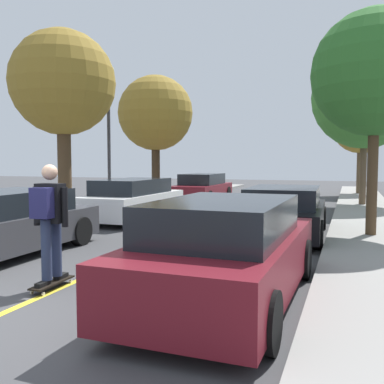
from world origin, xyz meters
name	(u,v)px	position (x,y,z in m)	size (l,w,h in m)	color
ground	(21,306)	(0.00, 0.00, 0.00)	(80.00, 80.00, 0.00)	#424244
center_line	(151,248)	(0.00, 4.00, 0.00)	(0.12, 39.20, 0.01)	gold
parked_car_left_near	(133,200)	(-2.50, 7.92, 0.67)	(1.83, 4.36, 1.33)	white
parked_car_left_far	(202,188)	(-2.50, 14.87, 0.64)	(1.84, 4.49, 1.32)	maroon
parked_car_right_nearest	(227,252)	(2.49, 1.11, 0.68)	(1.94, 4.37, 1.39)	maroon
parked_car_right_near	(284,212)	(2.50, 6.54, 0.62)	(2.07, 4.41, 1.26)	black
street_tree_left_nearest	(63,84)	(-4.53, 7.15, 4.33)	(3.30, 3.30, 5.88)	#4C3823
street_tree_left_near	(155,114)	(-4.53, 14.07, 4.11)	(3.47, 3.47, 5.74)	#3D2D1E
street_tree_right_nearest	(375,73)	(4.53, 6.71, 3.96)	(2.97, 2.97, 5.31)	#4C3823
street_tree_right_near	(365,96)	(4.53, 14.62, 4.53)	(4.25, 4.25, 6.52)	brown
street_tree_right_far	(361,126)	(4.53, 21.14, 3.85)	(3.06, 3.06, 5.26)	brown
streetlamp	(109,128)	(-4.25, 9.40, 3.11)	(0.36, 0.24, 5.14)	#38383D
skateboard	(52,283)	(-0.10, 0.78, 0.09)	(0.25, 0.85, 0.10)	black
skateboarder	(49,215)	(-0.10, 0.74, 1.10)	(0.58, 0.70, 1.75)	black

